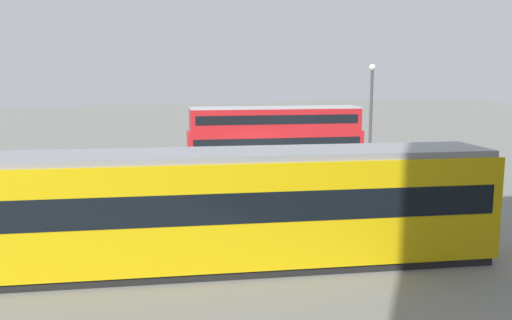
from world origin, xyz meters
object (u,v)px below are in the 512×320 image
at_px(pedestrian_near_railing, 227,179).
at_px(street_lamp, 371,115).
at_px(pedestrian_crossing, 356,186).
at_px(double_decker_bus, 275,134).
at_px(tram_yellow, 246,207).
at_px(info_sign, 176,171).

distance_m(pedestrian_near_railing, street_lamp, 8.53).
height_order(pedestrian_near_railing, pedestrian_crossing, pedestrian_near_railing).
bearing_deg(street_lamp, double_decker_bus, -78.32).
xyz_separation_m(pedestrian_near_railing, pedestrian_crossing, (-5.03, 3.60, -0.03)).
xyz_separation_m(tram_yellow, pedestrian_near_railing, (-2.18, -9.21, -0.93)).
bearing_deg(street_lamp, tram_yellow, 42.69).
height_order(pedestrian_crossing, info_sign, info_sign).
distance_m(pedestrian_crossing, street_lamp, 5.64).
xyz_separation_m(tram_yellow, street_lamp, (-10.21, -9.42, 1.93)).
bearing_deg(pedestrian_near_railing, street_lamp, -178.53).
xyz_separation_m(tram_yellow, info_sign, (0.56, -8.08, -0.19)).
distance_m(pedestrian_near_railing, pedestrian_crossing, 6.18).
xyz_separation_m(double_decker_bus, pedestrian_crossing, (1.14, 12.79, -1.04)).
bearing_deg(info_sign, pedestrian_crossing, 162.42).
relative_size(double_decker_bus, street_lamp, 1.86).
xyz_separation_m(pedestrian_near_railing, info_sign, (2.74, 1.14, 0.74)).
bearing_deg(info_sign, tram_yellow, 93.94).
bearing_deg(pedestrian_near_railing, pedestrian_crossing, 144.43).
height_order(double_decker_bus, street_lamp, street_lamp).
bearing_deg(info_sign, pedestrian_near_railing, -157.44).
height_order(pedestrian_near_railing, street_lamp, street_lamp).
distance_m(tram_yellow, pedestrian_crossing, 9.19).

